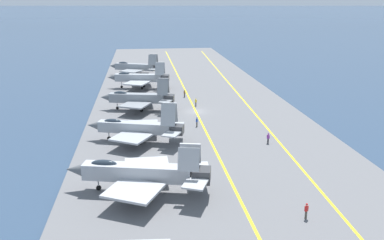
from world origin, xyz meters
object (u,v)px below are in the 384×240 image
(parked_jet_fourth, at_px, (139,98))
(crew_blue_vest, at_px, (197,121))
(parked_jet_third, at_px, (137,127))
(parked_jet_fifth, at_px, (139,78))
(crew_yellow_vest, at_px, (196,102))
(parked_jet_sixth, at_px, (136,67))
(crew_brown_vest, at_px, (185,93))
(crew_purple_vest, at_px, (268,138))
(parked_jet_second, at_px, (139,173))
(crew_red_vest, at_px, (306,210))

(parked_jet_fourth, xyz_separation_m, crew_blue_vest, (-12.27, -10.23, -1.61))
(parked_jet_third, xyz_separation_m, parked_jet_fourth, (18.92, -0.26, 0.16))
(parked_jet_fifth, bearing_deg, crew_yellow_vest, -148.39)
(parked_jet_sixth, height_order, crew_brown_vest, parked_jet_sixth)
(crew_purple_vest, relative_size, crew_yellow_vest, 1.03)
(parked_jet_sixth, bearing_deg, crew_yellow_vest, -160.76)
(parked_jet_sixth, xyz_separation_m, crew_yellow_vest, (-36.36, -12.69, -1.63))
(parked_jet_second, relative_size, parked_jet_third, 1.09)
(parked_jet_second, xyz_separation_m, crew_brown_vest, (46.41, -10.37, -1.57))
(parked_jet_third, height_order, crew_brown_vest, parked_jet_third)
(parked_jet_fourth, distance_m, crew_red_vest, 48.00)
(parked_jet_second, height_order, parked_jet_sixth, parked_jet_sixth)
(parked_jet_third, relative_size, crew_purple_vest, 9.26)
(parked_jet_fifth, distance_m, crew_red_vest, 67.60)
(parked_jet_fifth, relative_size, crew_yellow_vest, 9.43)
(parked_jet_sixth, distance_m, crew_yellow_vest, 38.54)
(parked_jet_third, relative_size, parked_jet_sixth, 0.99)
(parked_jet_third, bearing_deg, parked_jet_second, -178.93)
(parked_jet_second, relative_size, crew_brown_vest, 9.95)
(parked_jet_fifth, bearing_deg, crew_blue_vest, -163.10)
(parked_jet_fourth, xyz_separation_m, crew_red_vest, (-44.78, -17.21, -1.56))
(crew_blue_vest, relative_size, crew_purple_vest, 0.99)
(parked_jet_fourth, distance_m, crew_blue_vest, 16.05)
(crew_purple_vest, relative_size, crew_red_vest, 0.97)
(crew_purple_vest, distance_m, crew_yellow_vest, 25.29)
(parked_jet_second, relative_size, parked_jet_sixth, 1.08)
(parked_jet_fourth, distance_m, crew_brown_vest, 14.42)
(parked_jet_fourth, distance_m, parked_jet_fifth, 20.63)
(parked_jet_fourth, xyz_separation_m, crew_yellow_vest, (1.62, -11.94, -1.63))
(parked_jet_fifth, distance_m, crew_purple_vest, 47.36)
(crew_yellow_vest, bearing_deg, crew_purple_vest, -160.97)
(crew_purple_vest, xyz_separation_m, crew_red_vest, (-22.49, 2.97, 0.04))
(crew_blue_vest, height_order, crew_brown_vest, crew_brown_vest)
(parked_jet_second, bearing_deg, crew_blue_vest, -22.69)
(crew_purple_vest, bearing_deg, crew_red_vest, 172.48)
(crew_blue_vest, bearing_deg, crew_yellow_vest, -7.01)
(parked_jet_third, xyz_separation_m, crew_red_vest, (-25.86, -17.48, -1.41))
(parked_jet_sixth, bearing_deg, parked_jet_fifth, -176.75)
(parked_jet_sixth, xyz_separation_m, crew_blue_vest, (-50.24, -10.98, -1.61))
(parked_jet_sixth, bearing_deg, crew_brown_vest, -158.33)
(crew_purple_vest, bearing_deg, parked_jet_sixth, 19.15)
(parked_jet_fourth, bearing_deg, crew_red_vest, -158.97)
(crew_brown_vest, height_order, crew_purple_vest, crew_brown_vest)
(parked_jet_fourth, relative_size, crew_yellow_vest, 9.17)
(parked_jet_second, relative_size, crew_red_vest, 9.77)
(crew_blue_vest, xyz_separation_m, crew_red_vest, (-32.52, -6.98, 0.04))
(parked_jet_fourth, relative_size, crew_red_vest, 8.58)
(parked_jet_second, height_order, parked_jet_fifth, parked_jet_fifth)
(parked_jet_third, bearing_deg, crew_yellow_vest, -30.72)
(parked_jet_fifth, xyz_separation_m, crew_yellow_vest, (-19.02, -11.70, -1.77))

